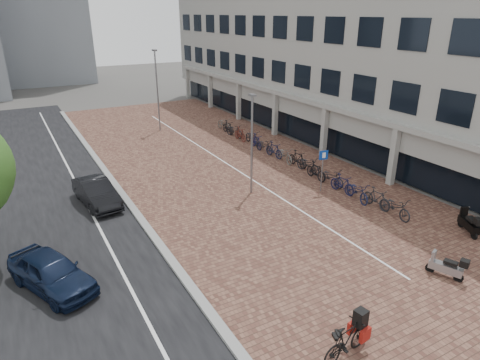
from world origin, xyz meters
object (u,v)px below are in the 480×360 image
car_navy (51,272)px  scooter_mid (469,223)px  car_dark (96,193)px  parking_sign (323,165)px  hero_bike (347,340)px  scooter_front (446,266)px

car_navy → scooter_mid: car_navy is taller
car_dark → parking_sign: parking_sign is taller
scooter_mid → parking_sign: 7.50m
hero_bike → scooter_mid: (9.82, 2.82, -0.07)m
car_dark → scooter_front: car_dark is taller
car_dark → scooter_mid: 17.87m
car_navy → parking_sign: bearing=-15.6°
hero_bike → scooter_mid: bearing=-82.7°
scooter_front → scooter_mid: 4.21m
car_dark → hero_bike: bearing=-80.9°
scooter_mid → parking_sign: bearing=139.2°
car_dark → hero_bike: 14.67m
car_navy → scooter_front: 14.41m
scooter_mid → scooter_front: bearing=-128.9°
car_navy → car_dark: car_navy is taller
scooter_mid → parking_sign: (-2.73, 6.91, 1.06)m
car_dark → parking_sign: (11.13, -4.37, 0.94)m
car_navy → scooter_front: size_ratio=2.81×
car_dark → hero_bike: (4.04, -14.10, -0.06)m
car_navy → parking_sign: (14.02, 2.13, 0.93)m
scooter_front → car_navy: bearing=132.1°
car_dark → scooter_mid: bearing=-46.0°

